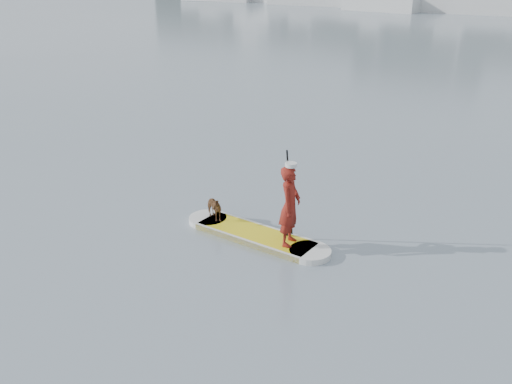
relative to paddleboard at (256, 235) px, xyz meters
The scene contains 8 objects.
ground 4.69m from the paddleboard, 128.58° to the left, with size 140.00×140.00×0.00m, color slate.
paddleboard is the anchor object (origin of this frame).
paddler 1.15m from the paddleboard, ahead, with size 0.57×0.38×1.57m, color maroon.
white_cap 1.84m from the paddleboard, ahead, with size 0.22×0.22×0.07m, color silver.
dog 1.15m from the paddleboard, behind, with size 0.28×0.62×0.52m, color brown.
paddle 0.99m from the paddleboard, 17.68° to the left, with size 0.10×0.30×2.00m.
sailboat_c 48.62m from the paddleboard, 106.63° to the left, with size 7.42×3.08×10.38m.
sailboat_d 49.11m from the paddleboard, 97.90° to the left, with size 9.32×3.35×13.52m.
Camera 1 is at (8.14, -12.40, 5.30)m, focal length 40.00 mm.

